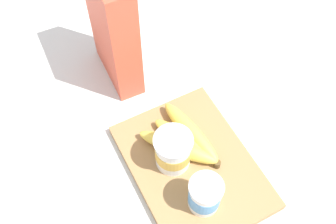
% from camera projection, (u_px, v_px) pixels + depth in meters
% --- Properties ---
extents(ground_plane, '(2.40, 2.40, 0.00)m').
position_uv_depth(ground_plane, '(192.00, 169.00, 0.83)').
color(ground_plane, silver).
extents(cutting_board, '(0.33, 0.24, 0.02)m').
position_uv_depth(cutting_board, '(192.00, 166.00, 0.82)').
color(cutting_board, '#A37A4C').
rests_on(cutting_board, ground_plane).
extents(cereal_box, '(0.17, 0.07, 0.30)m').
position_uv_depth(cereal_box, '(113.00, 28.00, 0.85)').
color(cereal_box, '#D85138').
rests_on(cereal_box, ground_plane).
extents(yogurt_cup_front, '(0.07, 0.07, 0.08)m').
position_uv_depth(yogurt_cup_front, '(205.00, 195.00, 0.74)').
color(yogurt_cup_front, white).
rests_on(yogurt_cup_front, cutting_board).
extents(yogurt_cup_back, '(0.08, 0.08, 0.09)m').
position_uv_depth(yogurt_cup_back, '(173.00, 151.00, 0.78)').
color(yogurt_cup_back, white).
rests_on(yogurt_cup_back, cutting_board).
extents(banana_bunch, '(0.19, 0.14, 0.04)m').
position_uv_depth(banana_bunch, '(185.00, 140.00, 0.83)').
color(banana_bunch, '#F1CD4C').
rests_on(banana_bunch, cutting_board).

